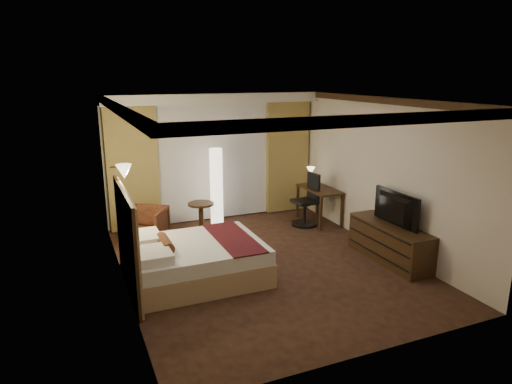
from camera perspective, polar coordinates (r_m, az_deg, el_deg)
name	(u,v)px	position (r m, az deg, el deg)	size (l,w,h in m)	color
floor	(265,264)	(7.71, 1.18, -9.00)	(4.50, 5.50, 0.01)	black
ceiling	(266,100)	(7.07, 1.29, 11.47)	(4.50, 5.50, 0.01)	white
back_wall	(213,157)	(9.79, -5.39, 4.35)	(4.50, 0.02, 2.70)	beige
left_wall	(120,201)	(6.70, -16.62, -1.05)	(0.02, 5.50, 2.70)	beige
right_wall	(381,174)	(8.42, 15.35, 2.20)	(0.02, 5.50, 2.70)	beige
crown_molding	(266,104)	(7.07, 1.29, 10.99)	(4.50, 5.50, 0.12)	black
soffit	(215,98)	(9.41, -5.10, 11.61)	(4.50, 0.50, 0.20)	white
curtain_sheer	(214,163)	(9.73, -5.24, 3.69)	(2.48, 0.04, 2.45)	silver
curtain_left_drape	(133,169)	(9.31, -15.14, 2.73)	(1.00, 0.14, 2.45)	tan
curtain_right_drape	(287,157)	(10.31, 3.92, 4.34)	(1.00, 0.14, 2.45)	tan
wall_sconce	(124,172)	(7.32, -16.18, 2.48)	(0.24, 0.24, 0.24)	white
bed	(197,261)	(7.15, -7.39, -8.54)	(1.99, 1.56, 0.58)	white
headboard	(128,242)	(6.81, -15.75, -6.05)	(0.12, 1.86, 1.50)	tan
armchair	(146,223)	(8.82, -13.60, -3.81)	(0.70, 0.65, 0.72)	#431B14
side_table	(201,217)	(9.27, -6.87, -3.07)	(0.52, 0.52, 0.57)	black
floor_lamp	(217,188)	(9.33, -4.96, 0.54)	(0.35, 0.35, 1.65)	white
desk	(319,205)	(9.75, 7.88, -1.66)	(0.55, 1.09, 0.75)	black
desk_lamp	(311,176)	(9.94, 6.83, 1.94)	(0.18, 0.18, 0.34)	#FFD899
office_chair	(305,200)	(9.48, 6.14, -0.97)	(0.53, 0.53, 1.10)	black
dresser	(390,243)	(8.06, 16.38, -6.08)	(0.50, 1.65, 0.64)	black
television	(391,207)	(7.85, 16.53, -1.86)	(1.04, 0.60, 0.14)	black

